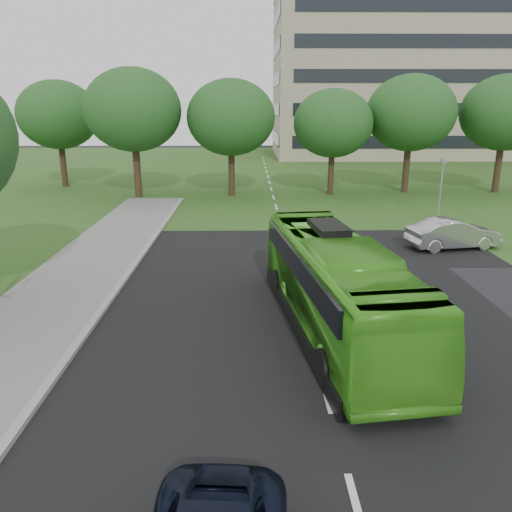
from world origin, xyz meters
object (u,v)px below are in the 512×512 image
Objects in this scene: office_building at (417,65)px; camera_pole at (442,181)px; tree_park_d at (411,113)px; sedan at (453,234)px; tree_park_a at (133,110)px; bus at (336,285)px; tree_park_f at (58,115)px; tree_park_c at (333,123)px; tree_park_b at (231,118)px; tree_park_e at (505,113)px.

office_building is 10.64× the size of camera_pole.
tree_park_d reaches higher than sedan.
tree_park_a is 1.04× the size of tree_park_d.
office_building is 3.68× the size of bus.
camera_pole is at bearing -25.19° from tree_park_f.
tree_park_d is 1.03× the size of tree_park_f.
tree_park_f is at bearing 169.32° from tree_park_c.
tree_park_b is 8.03m from tree_park_c.
tree_park_e is (22.01, 1.31, 0.33)m from tree_park_b.
tree_park_f is (-29.46, 3.31, -0.19)m from tree_park_d.
sedan is at bearing -99.01° from tree_park_d.
tree_park_b is (-25.28, -35.02, -6.43)m from office_building.
bus is at bearing -111.07° from tree_park_d.
tree_park_c is at bearing -170.80° from tree_park_d.
office_building is 4.26× the size of tree_park_e.
office_building is at bearing 36.94° from tree_park_f.
tree_park_a is 1.07× the size of tree_park_f.
tree_park_e is 20.73m from sedan.
tree_park_b reaches higher than bus.
camera_pole reaches higher than bus.
tree_park_d is (6.40, 1.04, 0.77)m from tree_park_c.
tree_park_d is 18.26m from sedan.
tree_park_c is 14.05m from tree_park_e.
tree_park_f is (-15.04, 4.71, 0.13)m from tree_park_b.
tree_park_a is 22.92m from camera_pole.
tree_park_e is at bearing -95.54° from office_building.
office_building is at bearing 77.31° from camera_pole.
tree_park_d is at bearing 4.86° from tree_park_a.
sedan is (3.68, -16.12, -4.86)m from tree_park_c.
office_building is at bearing 72.09° from tree_park_d.
sedan is (26.73, -20.47, -5.44)m from tree_park_f.
camera_pole is at bearing -94.89° from tree_park_d.
camera_pole is at bearing -105.01° from office_building.
tree_park_f is at bearing 162.62° from tree_park_b.
sedan is at bearing 44.02° from bus.
bus is (-17.87, -26.57, -4.88)m from tree_park_e.
tree_park_b is at bearing -174.46° from tree_park_d.
tree_park_e reaches higher than bus.
camera_pole is (13.55, -8.74, -3.64)m from tree_park_b.
tree_park_b is 26.00m from bus.
tree_park_c is (8.01, 0.36, -0.45)m from tree_park_b.
tree_park_a is (-32.69, -35.48, -5.86)m from office_building.
tree_park_c is 1.80× the size of sedan.
camera_pole is (-0.87, -10.14, -3.95)m from tree_park_d.
bus is at bearing -109.32° from office_building.
office_building is 43.67m from tree_park_b.
sedan is (19.10, -15.30, -5.88)m from tree_park_a.
tree_park_d is (-10.86, -33.62, -6.12)m from office_building.
sedan is at bearing -38.70° from tree_park_a.
sedan is at bearing -102.49° from camera_pole.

